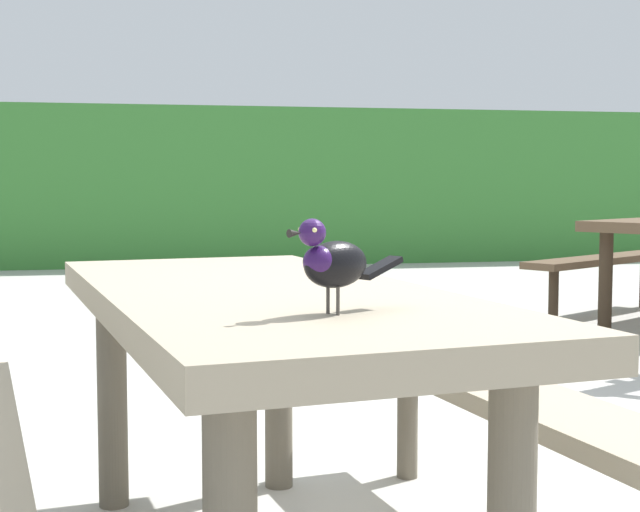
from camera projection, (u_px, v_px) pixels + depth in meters
The scene contains 3 objects.
hedge_wall at pixel (183, 186), 11.63m from camera, with size 28.00×1.59×1.88m, color #387A33.
picnic_table_foreground at pixel (262, 362), 2.27m from camera, with size 1.92×1.94×0.74m.
bird_grackle at pixel (332, 261), 1.77m from camera, with size 0.26×0.17×0.18m.
Camera 1 is at (-0.68, -2.52, 0.99)m, focal length 52.59 mm.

